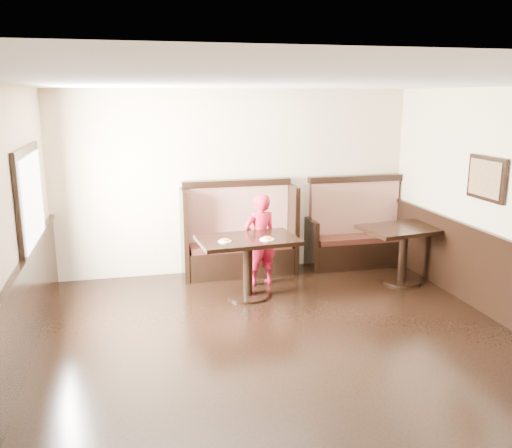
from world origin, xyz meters
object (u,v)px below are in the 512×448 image
object	(u,v)px
booth_main	(239,240)
booth_neighbor	(356,236)
table_main	(248,252)
child	(260,240)
table_neighbor	(404,241)

from	to	relation	value
booth_main	booth_neighbor	distance (m)	1.95
booth_neighbor	table_main	xyz separation A→B (m)	(-2.04, -1.05, 0.16)
booth_main	child	distance (m)	0.63
booth_neighbor	table_main	size ratio (longest dim) A/B	1.20
table_main	child	xyz separation A→B (m)	(0.29, 0.48, 0.03)
booth_neighbor	table_neighbor	world-z (taller)	booth_neighbor
booth_main	booth_neighbor	bearing A→B (deg)	-0.05
table_neighbor	child	distance (m)	2.10
table_main	table_neighbor	size ratio (longest dim) A/B	1.05
table_neighbor	table_main	bearing A→B (deg)	172.76
booth_neighbor	table_neighbor	bearing A→B (deg)	-72.38
table_main	booth_main	bearing A→B (deg)	80.08
child	booth_main	bearing A→B (deg)	-83.47
table_neighbor	child	world-z (taller)	child
table_main	table_neighbor	world-z (taller)	table_neighbor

